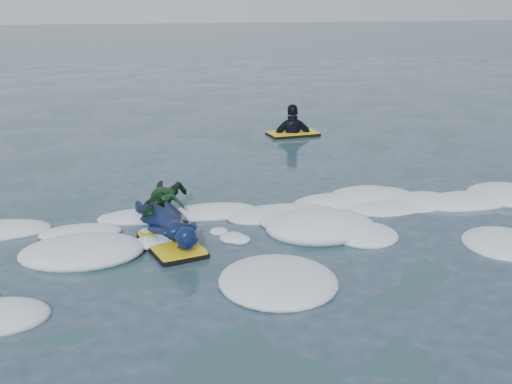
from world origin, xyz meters
TOP-DOWN VIEW (x-y plane):
  - ground at (0.00, 0.00)m, footprint 120.00×120.00m
  - foam_band at (0.00, 1.03)m, footprint 12.00×3.10m
  - prone_woman_unit at (-1.01, 0.94)m, footprint 0.82×1.52m
  - prone_child_unit at (-1.00, 1.58)m, footprint 0.88×1.20m
  - waiting_rider_unit at (1.90, 6.02)m, footprint 1.04×0.65m

SIDE VIEW (x-z plane):
  - waiting_rider_unit at x=1.90m, z-range -0.84..0.63m
  - ground at x=0.00m, z-range 0.00..0.00m
  - foam_band at x=0.00m, z-range -0.15..0.15m
  - prone_woman_unit at x=-1.01m, z-range 0.00..0.37m
  - prone_child_unit at x=-1.00m, z-range 0.00..0.42m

